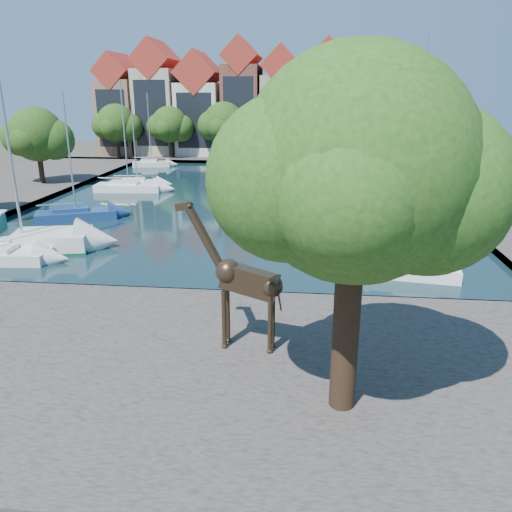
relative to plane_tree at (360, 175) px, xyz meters
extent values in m
plane|color=#38332B|center=(-7.62, 9.01, -7.67)|extent=(160.00, 160.00, 0.00)
cube|color=black|center=(-7.62, 33.01, -7.63)|extent=(38.00, 50.00, 0.08)
cube|color=#4F4844|center=(-7.62, 2.01, -7.42)|extent=(50.00, 14.00, 0.50)
cube|color=#4F4844|center=(-7.62, 65.01, -7.42)|extent=(60.00, 16.00, 0.50)
cylinder|color=#332114|center=(-0.12, 0.01, -4.42)|extent=(0.80, 0.80, 5.50)
sphere|color=#1C4614|center=(-0.12, 0.01, 0.25)|extent=(6.40, 6.40, 6.40)
sphere|color=#1C4614|center=(1.80, 0.31, -0.39)|extent=(4.80, 4.80, 4.80)
sphere|color=#1C4614|center=(-1.88, -0.39, -0.07)|extent=(4.48, 4.48, 4.48)
cube|color=#895D4A|center=(-30.62, 65.01, -1.67)|extent=(5.39, 9.00, 11.00)
cube|color=maroon|center=(-30.62, 65.01, 5.04)|extent=(5.44, 9.18, 5.44)
cube|color=black|center=(-30.62, 60.53, -1.67)|extent=(4.40, 0.05, 8.25)
cube|color=#B5A68B|center=(-24.62, 65.01, -0.92)|extent=(5.88, 9.00, 12.50)
cube|color=maroon|center=(-24.62, 65.01, 6.65)|extent=(5.94, 9.18, 5.94)
cube|color=black|center=(-24.62, 60.53, -0.92)|extent=(4.80, 0.05, 9.38)
cube|color=silver|center=(-18.12, 65.01, -1.92)|extent=(6.37, 9.00, 10.50)
cube|color=maroon|center=(-18.12, 65.01, 4.76)|extent=(6.43, 9.18, 6.43)
cube|color=black|center=(-18.12, 60.53, -1.92)|extent=(5.20, 0.05, 7.88)
cube|color=brown|center=(-11.62, 65.01, -0.67)|extent=(5.39, 9.00, 13.00)
cube|color=maroon|center=(-11.62, 65.01, 7.04)|extent=(5.44, 9.18, 5.44)
cube|color=black|center=(-11.62, 60.53, -0.67)|extent=(4.40, 0.05, 9.75)
cube|color=tan|center=(-5.62, 65.01, -1.42)|extent=(5.88, 9.00, 11.50)
cube|color=maroon|center=(-5.62, 65.01, 5.65)|extent=(5.94, 9.18, 5.94)
cube|color=black|center=(-5.62, 60.53, -1.42)|extent=(4.80, 0.05, 8.62)
cube|color=beige|center=(0.88, 65.01, -1.17)|extent=(6.37, 9.00, 12.00)
cube|color=maroon|center=(0.88, 65.01, 6.26)|extent=(6.43, 9.18, 6.43)
cube|color=black|center=(0.88, 60.53, -1.17)|extent=(5.20, 0.05, 9.00)
cube|color=brown|center=(7.38, 65.01, -1.92)|extent=(5.39, 9.00, 10.50)
cube|color=maroon|center=(7.38, 65.01, 4.54)|extent=(5.44, 9.18, 5.44)
cube|color=black|center=(7.38, 60.53, -1.92)|extent=(4.40, 0.05, 7.88)
cylinder|color=#332114|center=(-29.62, 59.51, -5.57)|extent=(0.50, 0.50, 3.20)
sphere|color=#1B360F|center=(-29.62, 59.51, -2.29)|extent=(5.60, 5.60, 5.60)
sphere|color=#1B360F|center=(-27.94, 59.81, -2.85)|extent=(4.20, 4.20, 4.20)
sphere|color=#1B360F|center=(-31.16, 59.11, -2.57)|extent=(3.92, 3.92, 3.92)
cylinder|color=#332114|center=(-21.62, 59.51, -5.57)|extent=(0.50, 0.50, 3.20)
sphere|color=#1B360F|center=(-21.62, 59.51, -2.41)|extent=(5.20, 5.20, 5.20)
sphere|color=#1B360F|center=(-20.06, 59.81, -2.93)|extent=(3.90, 3.90, 3.90)
sphere|color=#1B360F|center=(-23.05, 59.11, -2.67)|extent=(3.64, 3.64, 3.64)
cylinder|color=#332114|center=(-13.62, 59.51, -5.57)|extent=(0.50, 0.50, 3.20)
sphere|color=#1B360F|center=(-13.62, 59.51, -2.17)|extent=(6.00, 6.00, 6.00)
sphere|color=#1B360F|center=(-11.82, 59.81, -2.77)|extent=(4.50, 4.50, 4.50)
sphere|color=#1B360F|center=(-15.27, 59.11, -2.47)|extent=(4.20, 4.20, 4.20)
cylinder|color=#332114|center=(-5.62, 59.51, -5.57)|extent=(0.50, 0.50, 3.20)
sphere|color=#1B360F|center=(-5.62, 59.51, -2.35)|extent=(5.40, 5.40, 5.40)
sphere|color=#1B360F|center=(-4.00, 59.81, -2.89)|extent=(4.05, 4.05, 4.05)
sphere|color=#1B360F|center=(-7.10, 59.11, -2.62)|extent=(3.78, 3.78, 3.78)
cylinder|color=#332114|center=(2.38, 59.51, -5.57)|extent=(0.50, 0.50, 3.20)
sphere|color=#1B360F|center=(2.38, 59.51, -2.23)|extent=(5.80, 5.80, 5.80)
sphere|color=#1B360F|center=(4.12, 59.81, -2.81)|extent=(4.35, 4.35, 4.35)
sphere|color=#1B360F|center=(0.79, 59.11, -2.52)|extent=(4.06, 4.06, 4.06)
cylinder|color=#332114|center=(10.38, 59.51, -5.57)|extent=(0.50, 0.50, 3.20)
sphere|color=#1B360F|center=(10.38, 59.51, -2.41)|extent=(5.20, 5.20, 5.20)
sphere|color=#1B360F|center=(11.94, 59.81, -2.93)|extent=(3.90, 3.90, 3.90)
sphere|color=#1B360F|center=(8.95, 59.11, -2.67)|extent=(3.64, 3.64, 3.64)
cylinder|color=#332114|center=(-29.62, 37.01, -5.47)|extent=(0.54, 0.54, 3.40)
sphere|color=#1B360F|center=(-29.62, 37.01, -2.09)|extent=(5.60, 5.60, 5.60)
sphere|color=#1B360F|center=(-27.94, 37.31, -2.65)|extent=(4.20, 4.20, 4.20)
sphere|color=#1B360F|center=(-31.16, 36.61, -2.37)|extent=(3.92, 3.92, 3.92)
cylinder|color=#322519|center=(-4.34, 3.21, -6.01)|extent=(0.18, 0.18, 2.31)
cylinder|color=#322519|center=(-4.28, 3.69, -6.01)|extent=(0.18, 0.18, 2.31)
cylinder|color=#322519|center=(-2.59, 2.99, -6.01)|extent=(0.18, 0.18, 2.31)
cylinder|color=#322519|center=(-2.53, 3.47, -6.01)|extent=(0.18, 0.18, 2.31)
cube|color=#322519|center=(-3.38, 3.33, -4.47)|extent=(2.30, 0.88, 1.35)
cylinder|color=#322519|center=(-5.01, 3.54, -2.97)|extent=(1.51, 0.51, 2.39)
cube|color=#322519|center=(-5.80, 3.64, -1.80)|extent=(0.66, 0.28, 0.37)
cube|color=silver|center=(-20.62, 15.05, -6.87)|extent=(11.14, 5.43, 1.44)
cylinder|color=#B2B2B7|center=(-19.39, 15.33, -0.93)|extent=(0.18, 0.18, 11.10)
cube|color=navy|center=(-19.62, 23.45, -7.13)|extent=(6.43, 4.43, 0.93)
cube|color=navy|center=(-19.62, 23.45, -6.82)|extent=(3.04, 2.45, 0.52)
cylinder|color=#B2B2B7|center=(-19.62, 23.45, -2.34)|extent=(0.12, 0.12, 9.06)
cube|color=silver|center=(-19.62, 35.52, -7.12)|extent=(6.79, 2.72, 0.95)
cube|color=silver|center=(-19.62, 35.52, -6.80)|extent=(3.01, 1.80, 0.53)
cylinder|color=#B2B2B7|center=(-19.62, 35.52, -1.83)|extent=(0.13, 0.13, 10.05)
cube|color=white|center=(-19.62, 38.21, -7.18)|extent=(5.43, 2.59, 0.81)
cube|color=white|center=(-19.62, 38.21, -6.91)|extent=(2.45, 1.61, 0.45)
cylinder|color=#B2B2B7|center=(-19.62, 38.21, -2.80)|extent=(0.11, 0.11, 8.32)
cube|color=silver|center=(-22.62, 53.01, -7.15)|extent=(5.18, 2.74, 0.88)
cube|color=silver|center=(-22.62, 53.01, -6.86)|extent=(2.36, 1.64, 0.49)
cylinder|color=#B2B2B7|center=(-22.62, 53.01, -2.46)|extent=(0.12, 0.12, 8.88)
cube|color=white|center=(4.38, 13.01, -7.16)|extent=(5.42, 2.55, 0.87)
cube|color=white|center=(4.38, 13.01, -6.86)|extent=(2.44, 1.59, 0.48)
cylinder|color=#B2B2B7|center=(4.38, 13.01, -1.98)|extent=(0.12, 0.12, 9.86)
cube|color=navy|center=(6.61, 25.10, -7.11)|extent=(8.05, 5.02, 0.96)
cube|color=navy|center=(6.61, 25.10, -6.79)|extent=(3.75, 2.86, 0.53)
cylinder|color=#B2B2B7|center=(6.61, 25.10, -0.45)|extent=(0.13, 0.13, 12.80)
cube|color=silver|center=(4.63, 31.39, -7.16)|extent=(5.30, 3.20, 0.87)
cube|color=silver|center=(4.63, 31.39, -6.87)|extent=(2.46, 1.84, 0.48)
cylinder|color=#B2B2B7|center=(4.63, 31.39, -3.18)|extent=(0.12, 0.12, 7.48)
cube|color=silver|center=(6.50, 51.43, -7.16)|extent=(4.69, 2.95, 0.85)
cube|color=silver|center=(6.50, 51.43, -6.88)|extent=(2.19, 1.68, 0.47)
cylinder|color=#B2B2B7|center=(6.50, 51.43, -3.22)|extent=(0.11, 0.11, 7.42)
camera|label=1|loc=(-1.40, -13.58, 2.12)|focal=35.00mm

